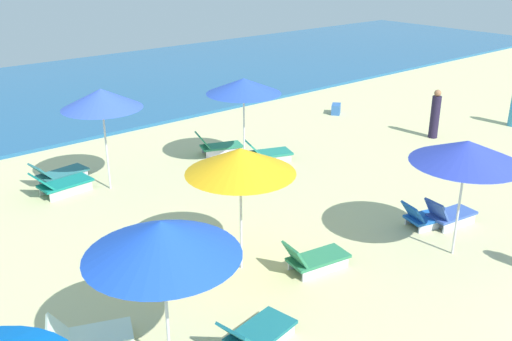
{
  "coord_description": "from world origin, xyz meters",
  "views": [
    {
      "loc": [
        -9.84,
        -0.96,
        6.07
      ],
      "look_at": [
        -1.34,
        9.16,
        0.82
      ],
      "focal_mm": 40.11,
      "sensor_mm": 36.0,
      "label": 1
    }
  ],
  "objects_px": {
    "lounge_chair_2_1": "(267,153)",
    "lounge_chair_3_0": "(256,334)",
    "lounge_chair_5_1": "(59,174)",
    "umbrella_1": "(240,161)",
    "lounge_chair_1_0": "(314,259)",
    "lounge_chair_3_1": "(88,336)",
    "umbrella_5": "(101,99)",
    "umbrella_4": "(467,152)",
    "umbrella_2": "(244,86)",
    "lounge_chair_4_1": "(427,217)",
    "lounge_chair_2_0": "(218,146)",
    "cooler_box_0": "(336,109)",
    "beachgoer_1": "(435,115)",
    "lounge_chair_5_0": "(61,184)",
    "lounge_chair_4_0": "(449,215)",
    "umbrella_3": "(162,239)"
  },
  "relations": [
    {
      "from": "umbrella_1",
      "to": "lounge_chair_2_0",
      "type": "bearing_deg",
      "value": 57.53
    },
    {
      "from": "umbrella_5",
      "to": "beachgoer_1",
      "type": "distance_m",
      "value": 10.88
    },
    {
      "from": "umbrella_2",
      "to": "cooler_box_0",
      "type": "xyz_separation_m",
      "value": [
        6.2,
        2.09,
        -2.21
      ]
    },
    {
      "from": "lounge_chair_5_0",
      "to": "lounge_chair_4_0",
      "type": "bearing_deg",
      "value": -145.57
    },
    {
      "from": "lounge_chair_4_0",
      "to": "beachgoer_1",
      "type": "distance_m",
      "value": 6.65
    },
    {
      "from": "lounge_chair_1_0",
      "to": "lounge_chair_3_0",
      "type": "xyz_separation_m",
      "value": [
        -2.38,
        -1.04,
        -0.01
      ]
    },
    {
      "from": "lounge_chair_3_0",
      "to": "umbrella_1",
      "type": "bearing_deg",
      "value": -43.11
    },
    {
      "from": "beachgoer_1",
      "to": "lounge_chair_4_0",
      "type": "bearing_deg",
      "value": 92.97
    },
    {
      "from": "umbrella_1",
      "to": "lounge_chair_1_0",
      "type": "relative_size",
      "value": 1.81
    },
    {
      "from": "lounge_chair_2_1",
      "to": "cooler_box_0",
      "type": "xyz_separation_m",
      "value": [
        5.38,
        2.16,
        -0.07
      ]
    },
    {
      "from": "lounge_chair_4_1",
      "to": "umbrella_5",
      "type": "height_order",
      "value": "umbrella_5"
    },
    {
      "from": "lounge_chair_5_1",
      "to": "umbrella_1",
      "type": "bearing_deg",
      "value": -178.79
    },
    {
      "from": "lounge_chair_1_0",
      "to": "beachgoer_1",
      "type": "height_order",
      "value": "beachgoer_1"
    },
    {
      "from": "umbrella_5",
      "to": "beachgoer_1",
      "type": "bearing_deg",
      "value": -16.31
    },
    {
      "from": "lounge_chair_4_0",
      "to": "umbrella_5",
      "type": "distance_m",
      "value": 8.87
    },
    {
      "from": "lounge_chair_1_0",
      "to": "lounge_chair_2_0",
      "type": "bearing_deg",
      "value": -11.37
    },
    {
      "from": "umbrella_1",
      "to": "cooler_box_0",
      "type": "height_order",
      "value": "umbrella_1"
    },
    {
      "from": "umbrella_1",
      "to": "cooler_box_0",
      "type": "relative_size",
      "value": 4.58
    },
    {
      "from": "umbrella_5",
      "to": "lounge_chair_5_1",
      "type": "distance_m",
      "value": 2.64
    },
    {
      "from": "umbrella_2",
      "to": "beachgoer_1",
      "type": "relative_size",
      "value": 1.6
    },
    {
      "from": "lounge_chair_1_0",
      "to": "cooler_box_0",
      "type": "bearing_deg",
      "value": -39.94
    },
    {
      "from": "umbrella_1",
      "to": "umbrella_5",
      "type": "height_order",
      "value": "umbrella_5"
    },
    {
      "from": "umbrella_4",
      "to": "umbrella_2",
      "type": "bearing_deg",
      "value": 91.53
    },
    {
      "from": "lounge_chair_5_0",
      "to": "lounge_chair_4_1",
      "type": "bearing_deg",
      "value": -146.27
    },
    {
      "from": "lounge_chair_3_0",
      "to": "lounge_chair_4_1",
      "type": "bearing_deg",
      "value": -92.89
    },
    {
      "from": "lounge_chair_3_1",
      "to": "lounge_chair_5_1",
      "type": "relative_size",
      "value": 0.93
    },
    {
      "from": "umbrella_1",
      "to": "lounge_chair_2_1",
      "type": "height_order",
      "value": "umbrella_1"
    },
    {
      "from": "lounge_chair_2_0",
      "to": "lounge_chair_5_1",
      "type": "distance_m",
      "value": 4.79
    },
    {
      "from": "lounge_chair_2_1",
      "to": "umbrella_3",
      "type": "bearing_deg",
      "value": 150.26
    },
    {
      "from": "lounge_chair_2_0",
      "to": "lounge_chair_5_1",
      "type": "xyz_separation_m",
      "value": [
        -4.71,
        0.84,
        0.03
      ]
    },
    {
      "from": "lounge_chair_4_1",
      "to": "beachgoer_1",
      "type": "height_order",
      "value": "beachgoer_1"
    },
    {
      "from": "lounge_chair_5_0",
      "to": "lounge_chair_5_1",
      "type": "bearing_deg",
      "value": -22.98
    },
    {
      "from": "lounge_chair_3_0",
      "to": "cooler_box_0",
      "type": "xyz_separation_m",
      "value": [
        11.11,
        8.45,
        -0.05
      ]
    },
    {
      "from": "lounge_chair_2_1",
      "to": "umbrella_5",
      "type": "xyz_separation_m",
      "value": [
        -4.57,
        1.12,
        2.2
      ]
    },
    {
      "from": "lounge_chair_2_0",
      "to": "beachgoer_1",
      "type": "height_order",
      "value": "beachgoer_1"
    },
    {
      "from": "umbrella_4",
      "to": "umbrella_5",
      "type": "xyz_separation_m",
      "value": [
        -3.93,
        7.79,
        0.18
      ]
    },
    {
      "from": "lounge_chair_2_1",
      "to": "lounge_chair_3_0",
      "type": "distance_m",
      "value": 8.5
    },
    {
      "from": "lounge_chair_5_1",
      "to": "cooler_box_0",
      "type": "bearing_deg",
      "value": -98.77
    },
    {
      "from": "lounge_chair_3_0",
      "to": "cooler_box_0",
      "type": "distance_m",
      "value": 13.96
    },
    {
      "from": "lounge_chair_3_1",
      "to": "cooler_box_0",
      "type": "distance_m",
      "value": 14.83
    },
    {
      "from": "lounge_chair_3_1",
      "to": "umbrella_4",
      "type": "height_order",
      "value": "umbrella_4"
    },
    {
      "from": "umbrella_5",
      "to": "lounge_chair_5_0",
      "type": "xyz_separation_m",
      "value": [
        -1.12,
        0.49,
        -2.18
      ]
    },
    {
      "from": "umbrella_3",
      "to": "lounge_chair_3_1",
      "type": "distance_m",
      "value": 2.49
    },
    {
      "from": "lounge_chair_3_0",
      "to": "lounge_chair_5_1",
      "type": "distance_m",
      "value": 8.61
    },
    {
      "from": "umbrella_2",
      "to": "lounge_chair_5_1",
      "type": "bearing_deg",
      "value": 154.29
    },
    {
      "from": "lounge_chair_3_0",
      "to": "umbrella_4",
      "type": "xyz_separation_m",
      "value": [
        5.08,
        -0.38,
        2.04
      ]
    },
    {
      "from": "lounge_chair_5_0",
      "to": "umbrella_4",
      "type": "bearing_deg",
      "value": -153.51
    },
    {
      "from": "umbrella_2",
      "to": "umbrella_5",
      "type": "height_order",
      "value": "umbrella_5"
    },
    {
      "from": "lounge_chair_4_1",
      "to": "lounge_chair_1_0",
      "type": "bearing_deg",
      "value": 100.28
    },
    {
      "from": "lounge_chair_1_0",
      "to": "lounge_chair_2_0",
      "type": "xyz_separation_m",
      "value": [
        2.59,
        6.72,
        0.0
      ]
    }
  ]
}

